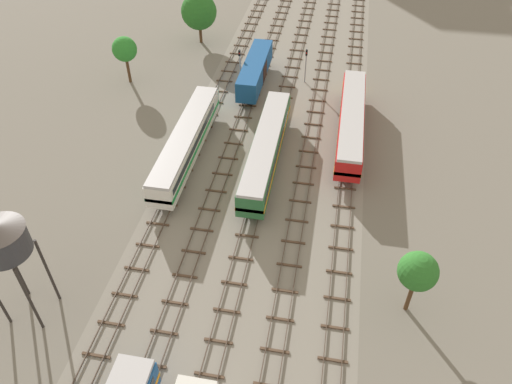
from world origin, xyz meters
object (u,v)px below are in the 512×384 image
object	(u,v)px
diesel_railcar_far_left_mid	(186,141)
water_tower	(1,241)
signal_post_nearest	(240,61)
diesel_railcar_centre_left_midfar	(266,148)
diesel_railcar_centre_right_far	(351,121)
freight_boxcar_left_farther	(255,70)
signal_post_near	(306,61)

from	to	relation	value
diesel_railcar_far_left_mid	water_tower	distance (m)	24.68
water_tower	signal_post_nearest	xyz separation A→B (m)	(9.33, 42.08, -5.49)
diesel_railcar_centre_left_midfar	water_tower	distance (m)	29.01
diesel_railcar_centre_right_far	freight_boxcar_left_farther	world-z (taller)	diesel_railcar_centre_right_far
diesel_railcar_centre_left_midfar	diesel_railcar_centre_right_far	size ratio (longest dim) A/B	1.00
diesel_railcar_centre_left_midfar	diesel_railcar_centre_right_far	bearing A→B (deg)	38.51
diesel_railcar_centre_left_midfar	diesel_railcar_centre_right_far	world-z (taller)	same
water_tower	freight_boxcar_left_farther	bearing A→B (deg)	74.32
diesel_railcar_centre_left_midfar	water_tower	world-z (taller)	water_tower
diesel_railcar_centre_right_far	water_tower	distance (m)	40.37
freight_boxcar_left_farther	diesel_railcar_centre_right_far	bearing A→B (deg)	-38.12
diesel_railcar_far_left_mid	diesel_railcar_centre_left_midfar	xyz separation A→B (m)	(9.30, 0.35, 0.00)
diesel_railcar_centre_left_midfar	freight_boxcar_left_farther	world-z (taller)	diesel_railcar_centre_left_midfar
diesel_railcar_centre_left_midfar	diesel_railcar_centre_right_far	xyz separation A→B (m)	(9.30, 7.40, 0.00)
diesel_railcar_far_left_mid	diesel_railcar_centre_left_midfar	size ratio (longest dim) A/B	1.00
signal_post_nearest	signal_post_near	xyz separation A→B (m)	(9.30, 1.62, 0.05)
freight_boxcar_left_farther	water_tower	distance (m)	43.60
diesel_railcar_centre_left_midfar	water_tower	bearing A→B (deg)	-125.09
diesel_railcar_centre_left_midfar	freight_boxcar_left_farther	bearing A→B (deg)	104.21
diesel_railcar_centre_right_far	water_tower	xyz separation A→B (m)	(-25.60, -30.60, 6.15)
diesel_railcar_far_left_mid	freight_boxcar_left_farther	world-z (taller)	diesel_railcar_far_left_mid
signal_post_near	signal_post_nearest	bearing A→B (deg)	-170.14
freight_boxcar_left_farther	signal_post_nearest	world-z (taller)	signal_post_nearest
diesel_railcar_centre_right_far	signal_post_near	bearing A→B (deg)	118.04
signal_post_nearest	diesel_railcar_centre_right_far	bearing A→B (deg)	-35.20
diesel_railcar_far_left_mid	signal_post_near	xyz separation A→B (m)	(11.62, 20.84, 0.72)
signal_post_near	diesel_railcar_far_left_mid	bearing A→B (deg)	-119.15
diesel_railcar_centre_right_far	signal_post_near	world-z (taller)	signal_post_near
diesel_railcar_far_left_mid	signal_post_near	size ratio (longest dim) A/B	3.94
water_tower	diesel_railcar_centre_right_far	bearing A→B (deg)	50.09
diesel_railcar_centre_right_far	freight_boxcar_left_farther	size ratio (longest dim) A/B	1.46
diesel_railcar_centre_right_far	signal_post_nearest	world-z (taller)	signal_post_nearest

